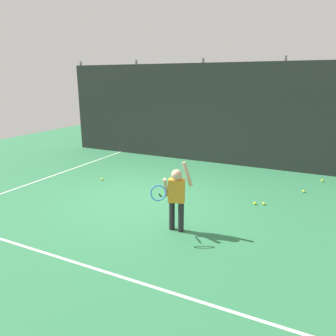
% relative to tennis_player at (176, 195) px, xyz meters
% --- Properties ---
extents(ground_plane, '(20.00, 20.00, 0.00)m').
position_rel_tennis_player_xyz_m(ground_plane, '(-1.48, 1.14, -0.73)').
color(ground_plane, '#2D7247').
extents(court_line_baseline, '(9.00, 0.05, 0.00)m').
position_rel_tennis_player_xyz_m(court_line_baseline, '(-1.48, -1.70, -0.72)').
color(court_line_baseline, white).
rests_on(court_line_baseline, ground).
extents(court_line_sideline, '(0.05, 9.00, 0.00)m').
position_rel_tennis_player_xyz_m(court_line_sideline, '(-4.79, 2.14, -0.72)').
color(court_line_sideline, white).
rests_on(court_line_sideline, ground).
extents(back_fence_windscreen, '(10.53, 0.08, 3.30)m').
position_rel_tennis_player_xyz_m(back_fence_windscreen, '(-1.48, 5.26, 0.92)').
color(back_fence_windscreen, '#282D2B').
rests_on(back_fence_windscreen, ground).
extents(fence_post_0, '(0.09, 0.09, 3.45)m').
position_rel_tennis_player_xyz_m(fence_post_0, '(-6.60, 5.32, 1.00)').
color(fence_post_0, slate).
rests_on(fence_post_0, ground).
extents(fence_post_1, '(0.09, 0.09, 3.45)m').
position_rel_tennis_player_xyz_m(fence_post_1, '(-4.04, 5.32, 1.00)').
color(fence_post_1, slate).
rests_on(fence_post_1, ground).
extents(fence_post_2, '(0.09, 0.09, 3.45)m').
position_rel_tennis_player_xyz_m(fence_post_2, '(-1.48, 5.32, 1.00)').
color(fence_post_2, slate).
rests_on(fence_post_2, ground).
extents(fence_post_3, '(0.09, 0.09, 3.45)m').
position_rel_tennis_player_xyz_m(fence_post_3, '(1.07, 5.32, 1.00)').
color(fence_post_3, slate).
rests_on(fence_post_3, ground).
extents(tennis_player, '(0.59, 0.72, 1.35)m').
position_rel_tennis_player_xyz_m(tennis_player, '(0.00, 0.00, 0.00)').
color(tennis_player, '#232326').
rests_on(tennis_player, ground).
extents(tennis_ball_0, '(0.07, 0.07, 0.07)m').
position_rel_tennis_player_xyz_m(tennis_ball_0, '(1.28, 2.05, -0.69)').
color(tennis_ball_0, '#CCE033').
rests_on(tennis_ball_0, ground).
extents(tennis_ball_1, '(0.07, 0.07, 0.07)m').
position_rel_tennis_player_xyz_m(tennis_ball_1, '(-3.19, 1.92, -0.69)').
color(tennis_ball_1, '#CCE033').
rests_on(tennis_ball_1, ground).
extents(tennis_ball_2, '(0.07, 0.07, 0.07)m').
position_rel_tennis_player_xyz_m(tennis_ball_2, '(1.09, 1.98, -0.69)').
color(tennis_ball_2, '#CCE033').
rests_on(tennis_ball_2, ground).
extents(tennis_ball_3, '(0.07, 0.07, 0.07)m').
position_rel_tennis_player_xyz_m(tennis_ball_3, '(2.46, 4.52, -0.69)').
color(tennis_ball_3, '#CCE033').
rests_on(tennis_ball_3, ground).
extents(tennis_ball_4, '(0.07, 0.07, 0.07)m').
position_rel_tennis_player_xyz_m(tennis_ball_4, '(2.05, 3.35, -0.69)').
color(tennis_ball_4, '#CCE033').
rests_on(tennis_ball_4, ground).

